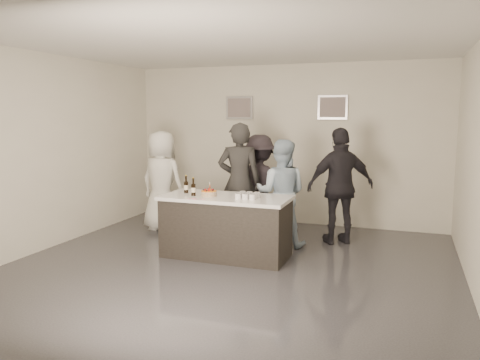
{
  "coord_description": "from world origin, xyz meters",
  "views": [
    {
      "loc": [
        2.23,
        -5.68,
        2.08
      ],
      "look_at": [
        0.0,
        0.5,
        1.15
      ],
      "focal_mm": 35.0,
      "sensor_mm": 36.0,
      "label": 1
    }
  ],
  "objects_px": {
    "beer_bottle_a": "(186,184)",
    "person_guest_left": "(162,181)",
    "person_guest_right": "(341,186)",
    "cake": "(209,193)",
    "person_main_black": "(239,182)",
    "bar_counter": "(226,226)",
    "person_guest_back": "(259,184)",
    "person_main_blue": "(281,193)",
    "beer_bottle_b": "(193,187)"
  },
  "relations": [
    {
      "from": "bar_counter",
      "to": "beer_bottle_a",
      "type": "relative_size",
      "value": 7.15
    },
    {
      "from": "beer_bottle_b",
      "to": "person_guest_left",
      "type": "height_order",
      "value": "person_guest_left"
    },
    {
      "from": "beer_bottle_a",
      "to": "beer_bottle_b",
      "type": "relative_size",
      "value": 1.0
    },
    {
      "from": "bar_counter",
      "to": "person_guest_left",
      "type": "distance_m",
      "value": 2.03
    },
    {
      "from": "cake",
      "to": "person_guest_back",
      "type": "bearing_deg",
      "value": 79.56
    },
    {
      "from": "beer_bottle_a",
      "to": "person_guest_right",
      "type": "bearing_deg",
      "value": 30.02
    },
    {
      "from": "person_main_black",
      "to": "beer_bottle_a",
      "type": "bearing_deg",
      "value": 44.8
    },
    {
      "from": "bar_counter",
      "to": "person_guest_left",
      "type": "bearing_deg",
      "value": 146.67
    },
    {
      "from": "bar_counter",
      "to": "cake",
      "type": "bearing_deg",
      "value": -163.25
    },
    {
      "from": "person_guest_right",
      "to": "cake",
      "type": "bearing_deg",
      "value": 8.97
    },
    {
      "from": "cake",
      "to": "bar_counter",
      "type": "bearing_deg",
      "value": 16.75
    },
    {
      "from": "cake",
      "to": "person_guest_back",
      "type": "xyz_separation_m",
      "value": [
        0.28,
        1.54,
        -0.07
      ]
    },
    {
      "from": "bar_counter",
      "to": "person_guest_back",
      "type": "height_order",
      "value": "person_guest_back"
    },
    {
      "from": "beer_bottle_b",
      "to": "person_guest_back",
      "type": "bearing_deg",
      "value": 72.42
    },
    {
      "from": "beer_bottle_b",
      "to": "cake",
      "type": "bearing_deg",
      "value": 13.82
    },
    {
      "from": "person_guest_left",
      "to": "bar_counter",
      "type": "bearing_deg",
      "value": 155.0
    },
    {
      "from": "person_guest_back",
      "to": "beer_bottle_a",
      "type": "bearing_deg",
      "value": 60.37
    },
    {
      "from": "person_main_black",
      "to": "person_guest_back",
      "type": "height_order",
      "value": "person_main_black"
    },
    {
      "from": "cake",
      "to": "person_main_blue",
      "type": "distance_m",
      "value": 1.25
    },
    {
      "from": "person_guest_back",
      "to": "cake",
      "type": "bearing_deg",
      "value": 76.71
    },
    {
      "from": "cake",
      "to": "person_guest_back",
      "type": "distance_m",
      "value": 1.57
    },
    {
      "from": "beer_bottle_a",
      "to": "person_main_blue",
      "type": "distance_m",
      "value": 1.51
    },
    {
      "from": "person_guest_back",
      "to": "beer_bottle_b",
      "type": "bearing_deg",
      "value": 69.57
    },
    {
      "from": "bar_counter",
      "to": "cake",
      "type": "xyz_separation_m",
      "value": [
        -0.24,
        -0.07,
        0.49
      ]
    },
    {
      "from": "cake",
      "to": "person_main_black",
      "type": "xyz_separation_m",
      "value": [
        0.1,
        1.02,
        0.03
      ]
    },
    {
      "from": "cake",
      "to": "person_guest_right",
      "type": "bearing_deg",
      "value": 38.62
    },
    {
      "from": "person_main_blue",
      "to": "person_guest_right",
      "type": "distance_m",
      "value": 0.97
    },
    {
      "from": "bar_counter",
      "to": "beer_bottle_b",
      "type": "height_order",
      "value": "beer_bottle_b"
    },
    {
      "from": "person_guest_left",
      "to": "person_guest_back",
      "type": "bearing_deg",
      "value": -159.12
    },
    {
      "from": "cake",
      "to": "person_guest_left",
      "type": "bearing_deg",
      "value": 140.73
    },
    {
      "from": "beer_bottle_a",
      "to": "person_main_black",
      "type": "height_order",
      "value": "person_main_black"
    },
    {
      "from": "bar_counter",
      "to": "person_main_black",
      "type": "bearing_deg",
      "value": 98.26
    },
    {
      "from": "cake",
      "to": "person_guest_right",
      "type": "xyz_separation_m",
      "value": [
        1.7,
        1.36,
        -0.0
      ]
    },
    {
      "from": "beer_bottle_b",
      "to": "person_guest_left",
      "type": "bearing_deg",
      "value": 134.6
    },
    {
      "from": "person_main_black",
      "to": "person_guest_left",
      "type": "bearing_deg",
      "value": -19.89
    },
    {
      "from": "beer_bottle_b",
      "to": "person_main_blue",
      "type": "distance_m",
      "value": 1.45
    },
    {
      "from": "person_main_black",
      "to": "beer_bottle_b",
      "type": "bearing_deg",
      "value": 58.79
    },
    {
      "from": "person_main_blue",
      "to": "person_guest_right",
      "type": "bearing_deg",
      "value": -158.01
    },
    {
      "from": "beer_bottle_b",
      "to": "person_main_black",
      "type": "distance_m",
      "value": 1.13
    },
    {
      "from": "person_main_blue",
      "to": "person_guest_left",
      "type": "xyz_separation_m",
      "value": [
        -2.26,
        0.24,
        0.05
      ]
    },
    {
      "from": "person_guest_right",
      "to": "person_main_black",
      "type": "bearing_deg",
      "value": -17.8
    },
    {
      "from": "beer_bottle_b",
      "to": "person_guest_back",
      "type": "xyz_separation_m",
      "value": [
        0.51,
        1.6,
        -0.17
      ]
    },
    {
      "from": "beer_bottle_a",
      "to": "cake",
      "type": "bearing_deg",
      "value": -16.56
    },
    {
      "from": "person_main_blue",
      "to": "person_guest_right",
      "type": "height_order",
      "value": "person_guest_right"
    },
    {
      "from": "person_guest_right",
      "to": "person_main_blue",
      "type": "bearing_deg",
      "value": -2.96
    },
    {
      "from": "cake",
      "to": "person_main_black",
      "type": "height_order",
      "value": "person_main_black"
    },
    {
      "from": "beer_bottle_b",
      "to": "person_guest_back",
      "type": "relative_size",
      "value": 0.15
    },
    {
      "from": "beer_bottle_a",
      "to": "person_guest_left",
      "type": "height_order",
      "value": "person_guest_left"
    },
    {
      "from": "beer_bottle_b",
      "to": "person_guest_back",
      "type": "distance_m",
      "value": 1.68
    },
    {
      "from": "person_main_black",
      "to": "person_guest_back",
      "type": "relative_size",
      "value": 1.12
    }
  ]
}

